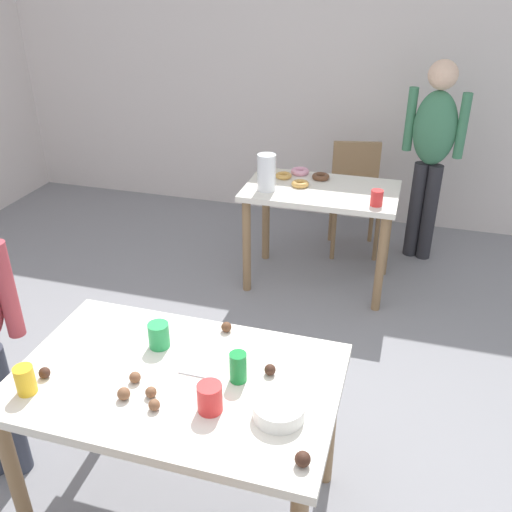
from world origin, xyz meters
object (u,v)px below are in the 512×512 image
object	(u,v)px
dining_table_near	(177,396)
mixing_bowl	(279,410)
person_adult_far	(432,145)
pitcher_far	(267,173)
chair_far_table	(355,191)
dining_table_far	(320,205)
soda_can	(238,367)

from	to	relation	value
dining_table_near	mixing_bowl	xyz separation A→B (m)	(0.43, -0.09, 0.13)
dining_table_near	person_adult_far	xyz separation A→B (m)	(0.89, 2.76, 0.28)
mixing_bowl	pitcher_far	size ratio (longest dim) A/B	0.73
chair_far_table	dining_table_near	bearing A→B (deg)	-97.04
dining_table_far	pitcher_far	world-z (taller)	pitcher_far
dining_table_near	soda_can	xyz separation A→B (m)	(0.24, 0.05, 0.16)
dining_table_near	dining_table_far	bearing A→B (deg)	85.22
dining_table_near	soda_can	world-z (taller)	soda_can
dining_table_near	mixing_bowl	size ratio (longest dim) A/B	6.78
person_adult_far	pitcher_far	size ratio (longest dim) A/B	6.13
chair_far_table	soda_can	size ratio (longest dim) A/B	7.13
person_adult_far	mixing_bowl	bearing A→B (deg)	-99.08
dining_table_near	soda_can	bearing A→B (deg)	11.57
chair_far_table	mixing_bowl	xyz separation A→B (m)	(0.09, -2.88, 0.28)
person_adult_far	mixing_bowl	size ratio (longest dim) A/B	8.41
dining_table_far	chair_far_table	distance (m)	0.70
chair_far_table	person_adult_far	distance (m)	0.69
chair_far_table	dining_table_far	bearing A→B (deg)	-103.97
dining_table_near	chair_far_table	bearing A→B (deg)	82.96
dining_table_near	dining_table_far	distance (m)	2.12
soda_can	chair_far_table	bearing A→B (deg)	87.75
dining_table_near	mixing_bowl	distance (m)	0.46
soda_can	dining_table_far	bearing A→B (deg)	91.66
soda_can	pitcher_far	xyz separation A→B (m)	(-0.42, 1.93, 0.06)
pitcher_far	dining_table_near	bearing A→B (deg)	-84.72
person_adult_far	mixing_bowl	world-z (taller)	person_adult_far
pitcher_far	soda_can	bearing A→B (deg)	-77.73
dining_table_far	chair_far_table	bearing A→B (deg)	76.03
dining_table_far	person_adult_far	distance (m)	1.01
dining_table_near	dining_table_far	world-z (taller)	same
dining_table_far	person_adult_far	xyz separation A→B (m)	(0.71, 0.64, 0.30)
dining_table_near	mixing_bowl	bearing A→B (deg)	-12.33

